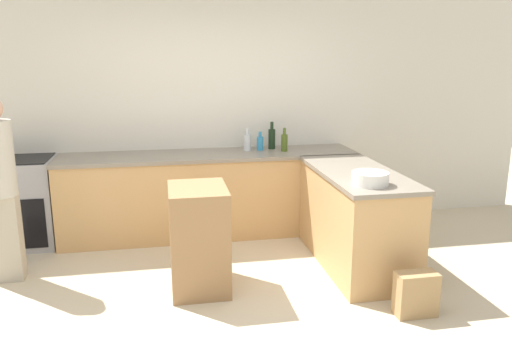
{
  "coord_description": "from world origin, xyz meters",
  "views": [
    {
      "loc": [
        -0.49,
        -3.58,
        1.99
      ],
      "look_at": [
        0.32,
        0.7,
        0.97
      ],
      "focal_mm": 35.0,
      "sensor_mm": 36.0,
      "label": 1
    }
  ],
  "objects": [
    {
      "name": "counter_peninsula",
      "position": [
        1.28,
        0.7,
        0.46
      ],
      "size": [
        0.69,
        1.57,
        0.92
      ],
      "color": "tan",
      "rests_on": "ground_plane"
    },
    {
      "name": "ground_plane",
      "position": [
        0.0,
        0.0,
        0.0
      ],
      "size": [
        14.0,
        14.0,
        0.0
      ],
      "primitive_type": "plane",
      "color": "beige"
    },
    {
      "name": "vinegar_bottle_clear",
      "position": [
        0.44,
        1.89,
        1.02
      ],
      "size": [
        0.09,
        0.09,
        0.25
      ],
      "color": "silver",
      "rests_on": "counter_back"
    },
    {
      "name": "dish_soap_bottle",
      "position": [
        0.59,
        1.88,
        1.01
      ],
      "size": [
        0.07,
        0.07,
        0.21
      ],
      "color": "#338CBF",
      "rests_on": "counter_back"
    },
    {
      "name": "mixing_bowl",
      "position": [
        1.19,
        0.2,
        0.98
      ],
      "size": [
        0.31,
        0.31,
        0.11
      ],
      "color": "white",
      "rests_on": "counter_peninsula"
    },
    {
      "name": "olive_oil_bottle",
      "position": [
        0.84,
        1.77,
        1.03
      ],
      "size": [
        0.07,
        0.07,
        0.26
      ],
      "color": "#475B1E",
      "rests_on": "counter_back"
    },
    {
      "name": "paper_bag",
      "position": [
        1.39,
        -0.33,
        0.17
      ],
      "size": [
        0.32,
        0.16,
        0.35
      ],
      "color": "#A88456",
      "rests_on": "ground_plane"
    },
    {
      "name": "range_oven",
      "position": [
        -1.99,
        1.81,
        0.47
      ],
      "size": [
        0.71,
        0.62,
        0.93
      ],
      "color": "#99999E",
      "rests_on": "ground_plane"
    },
    {
      "name": "counter_back",
      "position": [
        0.0,
        1.79,
        0.46
      ],
      "size": [
        3.25,
        0.68,
        0.92
      ],
      "color": "tan",
      "rests_on": "ground_plane"
    },
    {
      "name": "island_table",
      "position": [
        -0.23,
        0.46,
        0.45
      ],
      "size": [
        0.49,
        0.61,
        0.9
      ],
      "color": "#997047",
      "rests_on": "ground_plane"
    },
    {
      "name": "wall_back",
      "position": [
        0.0,
        2.15,
        1.35
      ],
      "size": [
        8.0,
        0.06,
        2.7
      ],
      "color": "silver",
      "rests_on": "ground_plane"
    },
    {
      "name": "wine_bottle_dark",
      "position": [
        0.73,
        1.94,
        1.05
      ],
      "size": [
        0.08,
        0.08,
        0.31
      ],
      "color": "black",
      "rests_on": "counter_back"
    }
  ]
}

